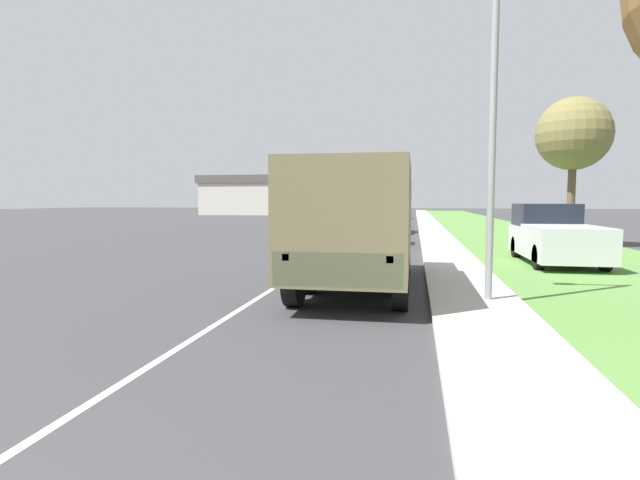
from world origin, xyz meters
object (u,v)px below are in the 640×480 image
object	(u,v)px
car_third_ahead	(354,217)
pickup_truck	(554,235)
car_second_ahead	(393,223)
car_fourth_ahead	(399,212)
military_truck	(359,220)
lamp_post	(482,91)
car_nearest_ahead	(380,229)

from	to	relation	value
car_third_ahead	pickup_truck	xyz separation A→B (m)	(9.61, -24.55, 0.28)
car_second_ahead	car_fourth_ahead	xyz separation A→B (m)	(-0.36, 24.12, 0.09)
military_truck	lamp_post	xyz separation A→B (m)	(2.54, -1.31, 2.59)
car_fourth_ahead	pickup_truck	world-z (taller)	pickup_truck
car_fourth_ahead	car_third_ahead	bearing A→B (deg)	-102.96
military_truck	car_second_ahead	world-z (taller)	military_truck
car_third_ahead	pickup_truck	world-z (taller)	pickup_truck
pickup_truck	lamp_post	xyz separation A→B (m)	(-3.33, -7.44, 3.30)
car_fourth_ahead	car_second_ahead	bearing A→B (deg)	-89.14
lamp_post	car_second_ahead	bearing A→B (deg)	96.61
car_third_ahead	lamp_post	distance (m)	32.79
car_third_ahead	lamp_post	world-z (taller)	lamp_post
military_truck	pickup_truck	xyz separation A→B (m)	(5.87, 6.13, -0.71)
military_truck	car_fourth_ahead	distance (m)	45.15
car_nearest_ahead	car_second_ahead	distance (m)	8.87
military_truck	lamp_post	world-z (taller)	lamp_post
car_fourth_ahead	car_nearest_ahead	bearing A→B (deg)	-89.84
car_second_ahead	pickup_truck	xyz separation A→B (m)	(5.92, -14.89, 0.28)
lamp_post	car_third_ahead	bearing A→B (deg)	101.10
car_second_ahead	pickup_truck	bearing A→B (deg)	-68.32
car_third_ahead	car_fourth_ahead	world-z (taller)	car_fourth_ahead
car_third_ahead	lamp_post	size ratio (longest dim) A/B	0.63
car_third_ahead	car_second_ahead	bearing A→B (deg)	-69.12
pickup_truck	lamp_post	bearing A→B (deg)	-114.13
military_truck	car_third_ahead	size ratio (longest dim) A/B	1.59
military_truck	pickup_truck	size ratio (longest dim) A/B	1.36
car_third_ahead	car_fourth_ahead	distance (m)	14.83
military_truck	car_second_ahead	distance (m)	21.04
car_second_ahead	lamp_post	bearing A→B (deg)	-83.39
car_fourth_ahead	pickup_truck	size ratio (longest dim) A/B	0.88
lamp_post	pickup_truck	bearing A→B (deg)	65.87
car_nearest_ahead	car_third_ahead	size ratio (longest dim) A/B	0.98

